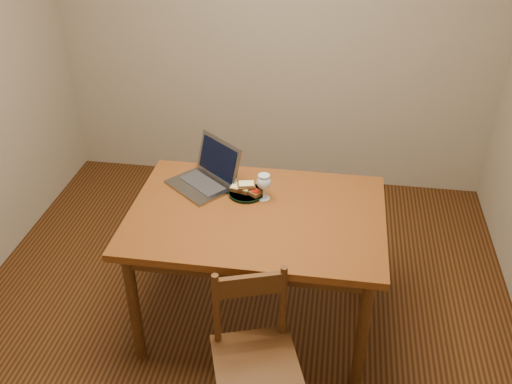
# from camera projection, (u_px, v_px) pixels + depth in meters

# --- Properties ---
(floor) EXTENTS (3.20, 3.20, 0.02)m
(floor) POSITION_uv_depth(u_px,v_px,m) (238.00, 317.00, 3.32)
(floor) COLOR black
(floor) RESTS_ON ground
(back_wall) EXTENTS (3.20, 0.02, 2.60)m
(back_wall) POSITION_uv_depth(u_px,v_px,m) (276.00, 14.00, 3.95)
(back_wall) COLOR gray
(back_wall) RESTS_ON floor
(table) EXTENTS (1.30, 0.90, 0.74)m
(table) POSITION_uv_depth(u_px,v_px,m) (257.00, 226.00, 2.95)
(table) COLOR #4A2A0C
(table) RESTS_ON floor
(chair) EXTENTS (0.47, 0.46, 0.40)m
(chair) POSITION_uv_depth(u_px,v_px,m) (255.00, 350.00, 2.53)
(chair) COLOR #351F0B
(chair) RESTS_ON floor
(plate) EXTENTS (0.19, 0.19, 0.02)m
(plate) POSITION_uv_depth(u_px,v_px,m) (246.00, 193.00, 3.04)
(plate) COLOR black
(plate) RESTS_ON table
(sandwich_cheese) EXTENTS (0.12, 0.09, 0.03)m
(sandwich_cheese) POSITION_uv_depth(u_px,v_px,m) (241.00, 188.00, 3.04)
(sandwich_cheese) COLOR #381E0C
(sandwich_cheese) RESTS_ON plate
(sandwich_tomato) EXTENTS (0.11, 0.10, 0.03)m
(sandwich_tomato) POSITION_uv_depth(u_px,v_px,m) (253.00, 191.00, 3.01)
(sandwich_tomato) COLOR #381E0C
(sandwich_tomato) RESTS_ON plate
(sandwich_top) EXTENTS (0.10, 0.08, 0.03)m
(sandwich_top) POSITION_uv_depth(u_px,v_px,m) (246.00, 186.00, 3.02)
(sandwich_top) COLOR #381E0C
(sandwich_top) RESTS_ON plate
(milk_glass) EXTENTS (0.08, 0.08, 0.15)m
(milk_glass) POSITION_uv_depth(u_px,v_px,m) (264.00, 187.00, 2.97)
(milk_glass) COLOR white
(milk_glass) RESTS_ON table
(laptop) EXTENTS (0.44, 0.43, 0.23)m
(laptop) POSITION_uv_depth(u_px,v_px,m) (208.00, 173.00, 3.11)
(laptop) COLOR slate
(laptop) RESTS_ON table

